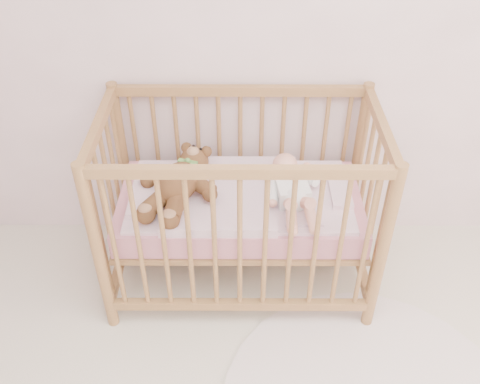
# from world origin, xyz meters

# --- Properties ---
(wall_back) EXTENTS (4.00, 0.02, 2.70)m
(wall_back) POSITION_xyz_m (0.00, 2.00, 1.35)
(wall_back) COLOR white
(wall_back) RESTS_ON floor
(crib) EXTENTS (1.36, 0.76, 1.00)m
(crib) POSITION_xyz_m (-0.38, 1.60, 0.50)
(crib) COLOR #AF7B4A
(crib) RESTS_ON floor
(mattress) EXTENTS (1.22, 0.62, 0.13)m
(mattress) POSITION_xyz_m (-0.38, 1.60, 0.49)
(mattress) COLOR #C57A8B
(mattress) RESTS_ON crib
(blanket) EXTENTS (1.10, 0.58, 0.06)m
(blanket) POSITION_xyz_m (-0.38, 1.60, 0.56)
(blanket) COLOR #EAA1BF
(blanket) RESTS_ON mattress
(baby) EXTENTS (0.35, 0.62, 0.14)m
(baby) POSITION_xyz_m (-0.13, 1.58, 0.64)
(baby) COLOR white
(baby) RESTS_ON blanket
(teddy_bear) EXTENTS (0.59, 0.70, 0.17)m
(teddy_bear) POSITION_xyz_m (-0.69, 1.58, 0.65)
(teddy_bear) COLOR brown
(teddy_bear) RESTS_ON blanket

